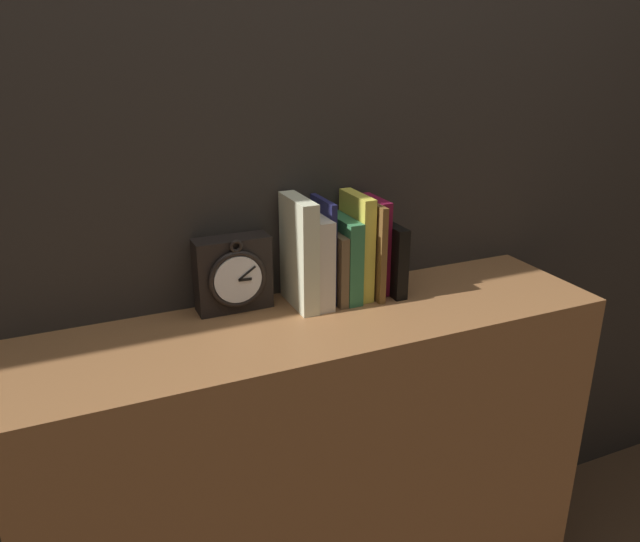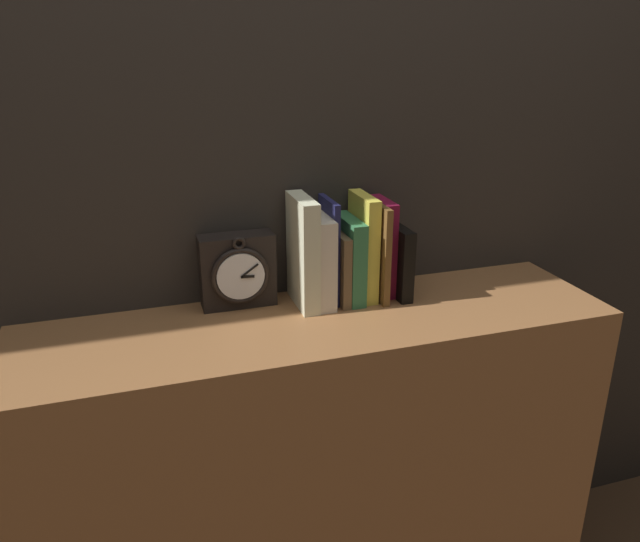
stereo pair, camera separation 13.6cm
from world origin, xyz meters
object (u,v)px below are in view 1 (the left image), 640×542
Objects in this scene: book_slot2_navy at (323,250)px; book_slot6_brown at (369,248)px; book_slot7_maroon at (374,245)px; book_slot0_cream at (299,253)px; book_slot1_cream at (315,260)px; book_slot3_brown at (332,265)px; book_slot4_green at (344,258)px; book_slot5_yellow at (356,245)px; book_slot8_black at (388,257)px; clock at (233,274)px.

book_slot2_navy is 1.05× the size of book_slot6_brown.
book_slot7_maroon is at bearing 0.56° from book_slot2_navy.
book_slot0_cream is 1.11× the size of book_slot6_brown.
book_slot3_brown is at bearing 2.34° from book_slot1_cream.
book_slot7_maroon is at bearing 36.39° from book_slot6_brown.
book_slot2_navy reaches higher than book_slot4_green.
book_slot6_brown is at bearing -4.26° from book_slot4_green.
book_slot2_navy is 0.08m from book_slot5_yellow.
book_slot0_cream is 0.12m from book_slot4_green.
book_slot4_green reaches higher than book_slot8_black.
book_slot1_cream reaches higher than book_slot3_brown.
book_slot1_cream reaches higher than clock.
book_slot0_cream is at bearing -177.80° from book_slot1_cream.
book_slot0_cream reaches higher than book_slot5_yellow.
book_slot3_brown is at bearing -8.50° from clock.
book_slot7_maroon reaches higher than book_slot1_cream.
book_slot3_brown is 0.12m from book_slot7_maroon.
book_slot1_cream is 0.87× the size of book_slot2_navy.
clock is 1.06× the size of book_slot3_brown.
book_slot8_black is (0.38, -0.04, 0.00)m from clock.
book_slot5_yellow reaches higher than book_slot7_maroon.
book_slot8_black is at bearing -30.02° from book_slot7_maroon.
book_slot6_brown is at bearing -18.55° from book_slot5_yellow.
book_slot3_brown is 0.08m from book_slot5_yellow.
book_slot6_brown is at bearing -0.60° from book_slot0_cream.
book_slot5_yellow is (0.08, -0.01, 0.00)m from book_slot2_navy.
book_slot1_cream is 1.26× the size of book_slot3_brown.
book_slot1_cream is at bearing 178.60° from book_slot6_brown.
book_slot3_brown is 0.85× the size of book_slot4_green.
book_slot2_navy is at bearing 174.47° from book_slot8_black.
book_slot1_cream is 1.07× the size of book_slot4_green.
book_slot3_brown is (0.02, -0.01, -0.04)m from book_slot2_navy.
book_slot6_brown is (0.06, -0.00, 0.02)m from book_slot4_green.
book_slot8_black is at bearing 0.11° from book_slot6_brown.
book_slot4_green is at bearing -171.80° from book_slot7_maroon.
book_slot5_yellow is at bearing 3.54° from book_slot3_brown.
book_slot1_cream is 0.91× the size of book_slot6_brown.
book_slot8_black reaches higher than book_slot3_brown.
book_slot6_brown reaches higher than book_slot1_cream.
book_slot4_green is (0.08, 0.00, -0.01)m from book_slot1_cream.
book_slot0_cream is 1.21× the size of book_slot1_cream.
book_slot5_yellow reaches higher than clock.
book_slot8_black is at bearing -2.03° from book_slot3_brown.
book_slot7_maroon is (0.09, 0.01, 0.02)m from book_slot4_green.
book_slot0_cream reaches higher than book_slot6_brown.
clock is 1.03× the size of book_slot8_black.
clock is 0.35m from book_slot7_maroon.
book_slot6_brown and book_slot7_maroon have the same top height.
clock reaches higher than book_slot8_black.
book_slot7_maroon is at bearing 5.92° from book_slot3_brown.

